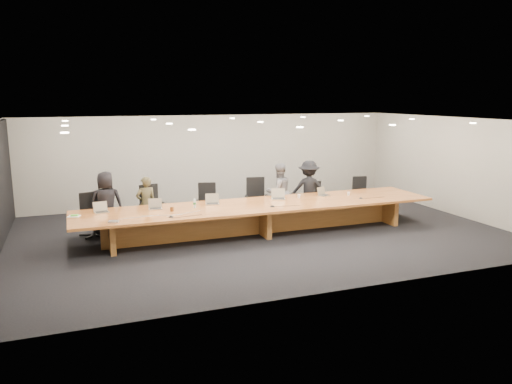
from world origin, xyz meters
The scene contains 28 objects.
ground centered at (0.00, 0.00, 0.00)m, with size 12.00×12.00×0.00m, color black.
back_wall centered at (0.00, 4.00, 1.40)m, with size 12.00×0.02×2.80m, color beige.
conference_table centered at (0.00, 0.00, 0.52)m, with size 9.00×1.80×0.75m.
chair_far_left centered at (-3.91, 1.16, 0.55)m, with size 0.56×0.56×1.10m, color black, non-canonical shape.
chair_left centered at (-2.44, 1.31, 0.59)m, with size 0.60×0.60×1.18m, color black, non-canonical shape.
chair_mid_left centered at (-1.01, 1.31, 0.56)m, with size 0.58×0.58×1.13m, color black, non-canonical shape.
chair_mid_right centered at (0.39, 1.25, 0.60)m, with size 0.61×0.61×1.21m, color black, non-canonical shape.
chair_right centered at (2.15, 1.21, 0.50)m, with size 0.51×0.51×0.99m, color black, non-canonical shape.
chair_far_right centered at (3.76, 1.32, 0.52)m, with size 0.52×0.52×1.03m, color black, non-canonical shape.
person_a centered at (-3.59, 1.12, 0.80)m, with size 0.78×0.51×1.60m, color black.
person_b centered at (-2.62, 1.21, 0.70)m, with size 0.51×0.34×1.41m, color #3C3721.
person_c centered at (0.99, 1.15, 0.79)m, with size 0.77×0.60×1.57m, color #5F5F62.
person_d centered at (1.91, 1.15, 0.81)m, with size 1.04×0.60×1.61m, color black.
laptop_a centered at (-3.75, 0.41, 0.88)m, with size 0.32×0.23×0.25m, color tan, non-canonical shape.
laptop_b centered at (-2.53, 0.35, 0.87)m, with size 0.31×0.23×0.25m, color tan, non-canonical shape.
laptop_c centered at (-1.12, 0.39, 0.88)m, with size 0.33×0.24×0.26m, color tan, non-canonical shape.
laptop_d centered at (0.65, 0.38, 0.89)m, with size 0.35×0.26×0.28m, color tan, non-canonical shape.
laptop_e centered at (1.99, 0.38, 0.87)m, with size 0.30×0.22×0.24m, color tan, non-canonical shape.
water_bottle centered at (-1.62, 0.17, 0.85)m, with size 0.07×0.07×0.21m, color silver.
amber_mug centered at (-2.21, -0.03, 0.80)m, with size 0.08×0.08×0.10m, color brown.
paper_cup_near centered at (1.21, 0.33, 0.80)m, with size 0.08×0.08×0.09m, color silver.
paper_cup_far centered at (2.65, 0.23, 0.79)m, with size 0.07×0.07×0.08m, color white.
notepad centered at (-4.35, 0.22, 0.76)m, with size 0.25×0.20×0.02m, color white.
lime_gadget centered at (-4.34, 0.22, 0.78)m, with size 0.16×0.09×0.02m, color green.
av_box centered at (-3.57, -0.61, 0.77)m, with size 0.21×0.16×0.03m, color silver.
mic_left centered at (-2.34, -0.59, 0.77)m, with size 0.12×0.12×0.03m, color black.
mic_center centered at (0.17, -0.39, 0.77)m, with size 0.13×0.13×0.03m, color black.
mic_right centered at (2.71, -0.29, 0.76)m, with size 0.11×0.11×0.03m, color black.
Camera 1 is at (-4.33, -11.27, 3.37)m, focal length 35.00 mm.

